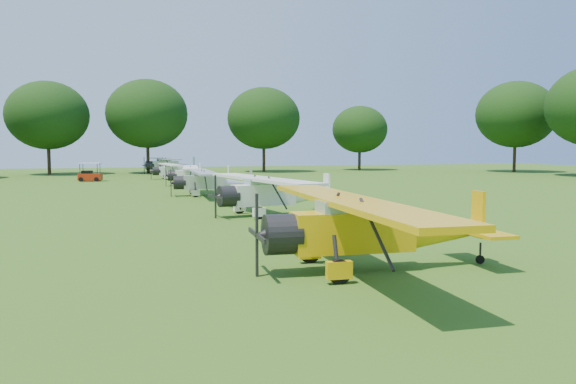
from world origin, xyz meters
name	(u,v)px	position (x,y,z in m)	size (l,w,h in m)	color
ground	(279,231)	(0.00, 0.00, 0.00)	(160.00, 160.00, 0.00)	#265014
tree_belt	(355,47)	(3.57, 0.16, 8.03)	(137.36, 130.27, 14.52)	black
aircraft_2	(370,224)	(0.40, -8.18, 1.36)	(7.42, 11.81, 2.33)	#D9A309
aircraft_3	(272,191)	(1.31, 5.61, 1.28)	(7.07, 11.20, 2.20)	white
aircraft_4	(211,180)	(0.16, 18.47, 1.17)	(6.37, 10.14, 2.00)	silver
aircraft_5	(197,174)	(0.68, 29.47, 1.13)	(6.21, 9.85, 1.93)	white
aircraft_6	(175,169)	(-0.04, 41.31, 1.08)	(5.92, 9.43, 1.85)	white
aircraft_7	(169,164)	(0.51, 54.72, 1.35)	(7.40, 11.72, 2.30)	silver
golf_cart	(90,175)	(-9.13, 39.72, 0.65)	(2.52, 1.86, 1.95)	#9E220B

